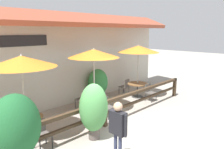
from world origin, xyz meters
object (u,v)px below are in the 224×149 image
at_px(patio_umbrella_middle, 94,53).
at_px(potted_plant_broad_leaf, 94,109).
at_px(chair_middle_wallside, 82,98).
at_px(dining_table_far, 138,86).
at_px(chair_near_wallside, 15,119).
at_px(patio_umbrella_near, 21,62).
at_px(potted_plant_tall_tropical, 98,83).
at_px(potted_plant_entrance_palm, 16,128).
at_px(chair_near_streetside, 41,133).
at_px(dining_table_near, 26,122).
at_px(dining_table_middle, 94,99).
at_px(patio_umbrella_far, 138,49).
at_px(chair_far_streetside, 150,92).
at_px(chair_far_wallside, 125,86).
at_px(pedestrian, 118,125).
at_px(chair_middle_streetside, 107,106).

relative_size(patio_umbrella_middle, potted_plant_broad_leaf, 1.50).
bearing_deg(chair_middle_wallside, dining_table_far, 154.20).
distance_m(chair_near_wallside, dining_table_far, 6.07).
bearing_deg(patio_umbrella_middle, potted_plant_broad_leaf, -132.34).
bearing_deg(patio_umbrella_near, potted_plant_tall_tropical, 18.05).
bearing_deg(potted_plant_entrance_palm, chair_near_streetside, 35.69).
xyz_separation_m(dining_table_near, chair_middle_wallside, (2.98, 0.95, -0.13)).
height_order(dining_table_middle, dining_table_far, same).
distance_m(patio_umbrella_far, dining_table_far, 1.89).
relative_size(chair_middle_wallside, potted_plant_broad_leaf, 0.46).
distance_m(chair_near_streetside, chair_far_streetside, 5.87).
distance_m(chair_far_streetside, chair_far_wallside, 1.59).
distance_m(dining_table_near, chair_far_streetside, 5.97).
xyz_separation_m(chair_near_wallside, dining_table_middle, (3.07, -0.57, 0.13)).
relative_size(potted_plant_entrance_palm, potted_plant_broad_leaf, 1.11).
bearing_deg(potted_plant_tall_tropical, dining_table_near, -161.95).
relative_size(dining_table_middle, pedestrian, 0.62).
bearing_deg(potted_plant_broad_leaf, chair_near_wallside, 123.51).
bearing_deg(patio_umbrella_near, chair_near_streetside, -85.19).
distance_m(chair_far_wallside, potted_plant_tall_tropical, 1.70).
relative_size(chair_near_wallside, patio_umbrella_far, 0.31).
bearing_deg(dining_table_middle, patio_umbrella_far, -0.06).
relative_size(dining_table_far, potted_plant_entrance_palm, 0.52).
bearing_deg(chair_far_streetside, chair_near_streetside, -175.11).
distance_m(patio_umbrella_near, chair_middle_streetside, 3.68).
relative_size(chair_near_wallside, dining_table_far, 0.81).
bearing_deg(pedestrian, patio_umbrella_far, 125.32).
bearing_deg(chair_middle_wallside, dining_table_middle, 81.93).
distance_m(dining_table_near, patio_umbrella_middle, 3.58).
distance_m(chair_middle_streetside, potted_plant_tall_tropical, 2.37).
xyz_separation_m(chair_middle_streetside, chair_middle_wallside, (-0.05, 1.46, 0.00)).
bearing_deg(chair_far_streetside, pedestrian, -151.59).
relative_size(chair_middle_wallside, pedestrian, 0.50).
bearing_deg(dining_table_far, dining_table_near, -177.98).
xyz_separation_m(chair_middle_wallside, patio_umbrella_far, (3.02, -0.73, 2.02)).
bearing_deg(chair_far_streetside, chair_near_wallside, 169.93).
bearing_deg(dining_table_near, chair_near_wallside, 92.33).
height_order(dining_table_middle, chair_far_wallside, chair_far_wallside).
distance_m(chair_middle_streetside, potted_plant_broad_leaf, 1.92).
bearing_deg(chair_far_wallside, dining_table_far, 92.63).
bearing_deg(potted_plant_tall_tropical, chair_far_streetside, -51.58).
xyz_separation_m(potted_plant_broad_leaf, potted_plant_tall_tropical, (2.87, 2.91, -0.15)).
height_order(dining_table_middle, potted_plant_entrance_palm, potted_plant_entrance_palm).
xyz_separation_m(dining_table_middle, pedestrian, (-2.05, -3.16, 0.49)).
bearing_deg(patio_umbrella_middle, patio_umbrella_far, -0.06).
xyz_separation_m(patio_umbrella_near, patio_umbrella_middle, (3.03, 0.22, 0.00)).
xyz_separation_m(chair_middle_streetside, patio_umbrella_far, (2.97, 0.73, 2.02)).
bearing_deg(chair_middle_wallside, chair_near_wallside, -9.20).
distance_m(chair_near_streetside, chair_far_wallside, 6.15).
bearing_deg(patio_umbrella_middle, chair_near_streetside, -161.30).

